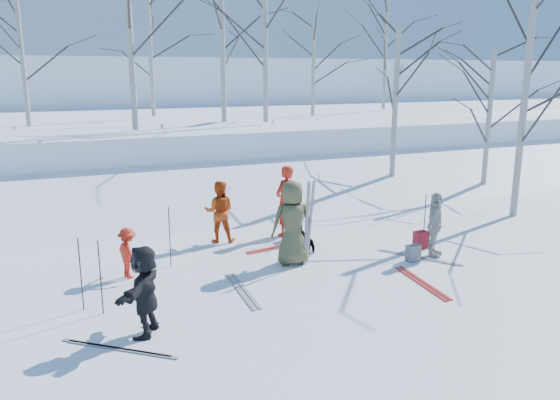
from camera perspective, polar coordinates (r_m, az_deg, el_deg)
name	(u,v)px	position (r m, az deg, el deg)	size (l,w,h in m)	color
ground	(308,276)	(11.50, 2.96, -7.91)	(120.00, 120.00, 0.00)	white
snow_ramp	(213,199)	(17.74, -6.98, 0.12)	(70.00, 9.50, 1.40)	white
snow_plateau	(155,139)	(27.22, -12.98, 6.26)	(70.00, 18.00, 2.20)	white
far_hill	(107,99)	(47.90, -17.66, 10.05)	(90.00, 30.00, 6.00)	white
skier_olive_center	(292,223)	(11.90, 1.29, -2.41)	(0.91, 0.59, 1.87)	#45482B
skier_red_north	(285,201)	(14.01, 0.56, -0.08)	(0.67, 0.44, 1.83)	red
skier_redor_behind	(219,212)	(13.59, -6.35, -1.21)	(0.75, 0.59, 1.55)	#B33B0D
skier_red_seated	(128,253)	(11.65, -15.59, -5.35)	(0.68, 0.39, 1.06)	red
skier_cream_east	(435,225)	(12.94, 15.88, -2.51)	(0.87, 0.36, 1.49)	beige
skier_grey_west	(144,290)	(9.07, -13.99, -9.15)	(1.39, 0.44, 1.50)	black
dog	(308,242)	(12.87, 2.96, -4.44)	(0.26, 0.57, 0.48)	black
upright_ski_left	(307,224)	(11.80, 2.82, -2.49)	(0.07, 0.02, 1.90)	silver
upright_ski_right	(310,223)	(11.86, 3.17, -2.40)	(0.07, 0.02, 1.90)	silver
ski_pair_a	(119,349)	(9.00, -16.48, -14.68)	(1.60, 1.36, 0.02)	silver
ski_pair_b	(281,247)	(13.29, 0.10, -4.88)	(1.91, 0.53, 0.02)	#AB2018
ski_pair_c	(242,291)	(10.75, -3.96, -9.42)	(0.29, 1.91, 0.02)	silver
ski_pair_d	(419,257)	(12.92, 14.30, -5.84)	(1.19, 1.71, 0.02)	silver
ski_pair_e	(422,283)	(11.46, 14.59, -8.36)	(0.39, 1.91, 0.02)	#AB2018
ski_pole_a	(294,212)	(13.92, 1.52, -1.22)	(0.02, 0.02, 1.34)	black
ski_pole_b	(170,237)	(12.06, -11.45, -3.77)	(0.02, 0.02, 1.34)	black
ski_pole_c	(286,215)	(13.54, 0.60, -1.63)	(0.02, 0.02, 1.34)	black
ski_pole_d	(424,222)	(13.43, 14.86, -2.21)	(0.02, 0.02, 1.34)	black
ski_pole_e	(101,278)	(10.02, -18.24, -7.73)	(0.02, 0.02, 1.34)	black
ski_pole_f	(430,223)	(13.38, 15.42, -2.30)	(0.02, 0.02, 1.34)	black
ski_pole_g	(81,275)	(10.29, -20.09, -7.33)	(0.02, 0.02, 1.34)	black
backpack_red	(421,240)	(13.57, 14.48, -4.05)	(0.32, 0.22, 0.42)	maroon
backpack_grey	(413,253)	(12.63, 13.74, -5.40)	(0.30, 0.20, 0.38)	slate
backpack_dark	(294,232)	(13.79, 1.51, -3.39)	(0.34, 0.24, 0.40)	black
birch_plateau_a	(129,24)	(19.52, -15.47, 17.32)	(5.49, 5.49, 6.98)	silver
birch_plateau_b	(313,70)	(25.20, 3.49, 13.38)	(3.43, 3.43, 4.04)	silver
birch_plateau_c	(386,54)	(30.42, 10.97, 14.76)	(4.63, 4.63, 5.76)	silver
birch_plateau_d	(23,62)	(22.10, -25.31, 12.94)	(3.82, 3.82, 4.61)	silver
birch_plateau_e	(265,45)	(21.92, -1.55, 15.92)	(4.76, 4.76, 5.95)	silver
birch_plateau_f	(222,45)	(22.10, -6.04, 15.76)	(4.73, 4.73, 5.89)	silver
birch_plateau_h	(151,59)	(25.38, -13.35, 14.13)	(4.09, 4.09, 4.99)	silver
birch_edge_b	(523,113)	(17.10, 24.07, 8.32)	(4.82, 4.82, 6.03)	silver
birch_edge_c	(489,122)	(20.43, 20.96, 7.59)	(4.02, 4.02, 4.89)	silver
birch_edge_e	(395,112)	(19.23, 11.91, 9.00)	(4.54, 4.54, 5.63)	silver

